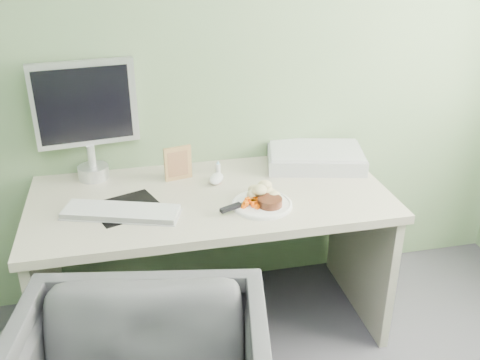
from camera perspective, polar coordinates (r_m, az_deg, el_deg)
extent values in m
plane|color=#6D8960|center=(2.55, -4.98, 14.79)|extent=(3.50, 0.00, 3.50)
cube|color=beige|center=(2.41, -3.15, -2.00)|extent=(1.60, 0.75, 0.04)
cube|color=#A39E8B|center=(2.61, -19.92, -10.71)|extent=(0.04, 0.70, 0.69)
cube|color=#A39E8B|center=(2.80, 12.67, -7.01)|extent=(0.04, 0.70, 0.69)
cylinder|color=white|center=(2.30, 2.36, -2.64)|extent=(0.26, 0.26, 0.01)
cylinder|color=black|center=(2.27, 3.20, -2.35)|extent=(0.13, 0.13, 0.03)
ellipsoid|color=tan|center=(2.33, 2.65, -1.15)|extent=(0.14, 0.11, 0.07)
cube|color=#FC5A05|center=(2.26, 1.14, -2.28)|extent=(0.08, 0.07, 0.05)
cube|color=silver|center=(2.30, 1.70, -2.10)|extent=(0.15, 0.08, 0.01)
cube|color=black|center=(2.23, -0.99, -2.97)|extent=(0.10, 0.06, 0.02)
cube|color=black|center=(2.34, -11.96, -2.90)|extent=(0.34, 0.32, 0.00)
cube|color=white|center=(2.28, -12.57, -3.29)|extent=(0.50, 0.29, 0.02)
ellipsoid|color=white|center=(2.50, -2.53, 0.16)|extent=(0.10, 0.13, 0.04)
cube|color=#A27F4B|center=(2.53, -6.64, 1.79)|extent=(0.13, 0.04, 0.16)
cylinder|color=white|center=(2.60, -2.34, 1.26)|extent=(0.02, 0.02, 0.05)
cone|color=#90CBE6|center=(2.59, -2.36, 1.91)|extent=(0.02, 0.02, 0.02)
cube|color=silver|center=(2.71, 8.01, 2.36)|extent=(0.53, 0.42, 0.07)
cylinder|color=silver|center=(2.63, -15.36, 0.82)|extent=(0.14, 0.14, 0.06)
cylinder|color=silver|center=(2.60, -15.56, 2.47)|extent=(0.04, 0.04, 0.10)
cube|color=silver|center=(2.54, -16.20, 7.81)|extent=(0.46, 0.10, 0.39)
cube|color=black|center=(2.52, -16.22, 7.65)|extent=(0.41, 0.06, 0.34)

